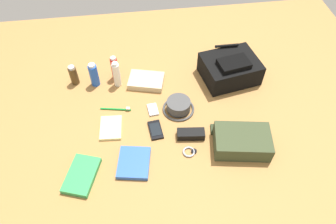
{
  "coord_description": "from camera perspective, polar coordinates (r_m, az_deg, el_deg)",
  "views": [
    {
      "loc": [
        -0.14,
        -1.07,
        1.36
      ],
      "look_at": [
        0.0,
        0.0,
        0.04
      ],
      "focal_mm": 34.39,
      "sensor_mm": 36.0,
      "label": 1
    }
  ],
  "objects": [
    {
      "name": "ground_plane",
      "position": [
        1.74,
        -0.0,
        -1.08
      ],
      "size": [
        2.64,
        2.02,
        0.02
      ],
      "primitive_type": "cube",
      "color": "#A1723B",
      "rests_on": "ground"
    },
    {
      "name": "backpack",
      "position": [
        1.93,
        10.93,
        7.58
      ],
      "size": [
        0.35,
        0.3,
        0.16
      ],
      "color": "black",
      "rests_on": "ground_plane"
    },
    {
      "name": "toiletry_pouch",
      "position": [
        1.63,
        12.95,
        -5.01
      ],
      "size": [
        0.3,
        0.26,
        0.09
      ],
      "color": "#384228",
      "rests_on": "ground_plane"
    },
    {
      "name": "bucket_hat",
      "position": [
        1.75,
        1.88,
        1.03
      ],
      "size": [
        0.17,
        0.17,
        0.07
      ],
      "color": "#474747",
      "rests_on": "ground_plane"
    },
    {
      "name": "cologne_bottle",
      "position": [
        1.94,
        -16.38,
        6.28
      ],
      "size": [
        0.05,
        0.05,
        0.13
      ],
      "color": "#473319",
      "rests_on": "ground_plane"
    },
    {
      "name": "deodorant_spray",
      "position": [
        1.89,
        -12.99,
        6.44
      ],
      "size": [
        0.05,
        0.05,
        0.15
      ],
      "color": "blue",
      "rests_on": "ground_plane"
    },
    {
      "name": "sunscreen_spray",
      "position": [
        1.91,
        -9.44,
        7.69
      ],
      "size": [
        0.04,
        0.04,
        0.16
      ],
      "color": "red",
      "rests_on": "ground_plane"
    },
    {
      "name": "toothpaste_tube",
      "position": [
        1.86,
        -9.1,
        6.6
      ],
      "size": [
        0.04,
        0.04,
        0.17
      ],
      "color": "white",
      "rests_on": "ground_plane"
    },
    {
      "name": "paperback_novel",
      "position": [
        1.58,
        -15.05,
        -10.79
      ],
      "size": [
        0.19,
        0.23,
        0.03
      ],
      "color": "#2D934C",
      "rests_on": "ground_plane"
    },
    {
      "name": "travel_guidebook",
      "position": [
        1.57,
        -6.06,
        -8.95
      ],
      "size": [
        0.18,
        0.2,
        0.02
      ],
      "color": "blue",
      "rests_on": "ground_plane"
    },
    {
      "name": "cell_phone",
      "position": [
        1.67,
        -2.22,
        -3.19
      ],
      "size": [
        0.08,
        0.12,
        0.01
      ],
      "color": "black",
      "rests_on": "ground_plane"
    },
    {
      "name": "media_player",
      "position": [
        1.76,
        -2.7,
        0.43
      ],
      "size": [
        0.06,
        0.09,
        0.01
      ],
      "color": "#B7B7BC",
      "rests_on": "ground_plane"
    },
    {
      "name": "wristwatch",
      "position": [
        1.6,
        3.84,
        -7.05
      ],
      "size": [
        0.07,
        0.06,
        0.01
      ],
      "color": "#99999E",
      "rests_on": "ground_plane"
    },
    {
      "name": "toothbrush",
      "position": [
        1.78,
        -8.94,
        0.52
      ],
      "size": [
        0.17,
        0.04,
        0.02
      ],
      "color": "#198C33",
      "rests_on": "ground_plane"
    },
    {
      "name": "notepad",
      "position": [
        1.71,
        -10.08,
        -2.78
      ],
      "size": [
        0.12,
        0.16,
        0.02
      ],
      "primitive_type": "cube",
      "rotation": [
        0.0,
        0.0,
        -0.07
      ],
      "color": "beige",
      "rests_on": "ground_plane"
    },
    {
      "name": "folded_towel",
      "position": [
        1.9,
        -3.88,
        5.54
      ],
      "size": [
        0.23,
        0.19,
        0.04
      ],
      "primitive_type": "cube",
      "rotation": [
        0.0,
        0.0,
        -0.26
      ],
      "color": "#C6B289",
      "rests_on": "ground_plane"
    },
    {
      "name": "sunglasses_case",
      "position": [
        1.65,
        4.07,
        -3.93
      ],
      "size": [
        0.15,
        0.07,
        0.04
      ],
      "primitive_type": "cube",
      "rotation": [
        0.0,
        0.0,
        -0.11
      ],
      "color": "black",
      "rests_on": "ground_plane"
    }
  ]
}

